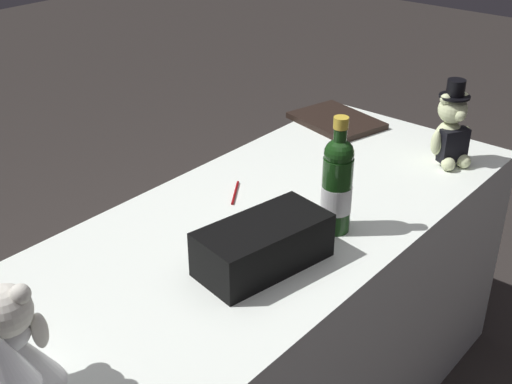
% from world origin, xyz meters
% --- Properties ---
extents(reception_table, '(1.84, 0.74, 0.77)m').
position_xyz_m(reception_table, '(0.00, 0.00, 0.39)').
color(reception_table, white).
rests_on(reception_table, ground_plane).
extents(teddy_bear_groom, '(0.13, 0.13, 0.28)m').
position_xyz_m(teddy_bear_groom, '(0.69, -0.22, 0.88)').
color(teddy_bear_groom, beige).
rests_on(teddy_bear_groom, reception_table).
extents(teddy_bear_bride, '(0.22, 0.20, 0.24)m').
position_xyz_m(teddy_bear_bride, '(-0.76, -0.06, 0.88)').
color(teddy_bear_bride, white).
rests_on(teddy_bear_bride, reception_table).
extents(champagne_bottle, '(0.08, 0.08, 0.32)m').
position_xyz_m(champagne_bottle, '(0.12, -0.17, 0.91)').
color(champagne_bottle, '#163812').
rests_on(champagne_bottle, reception_table).
extents(signing_pen, '(0.12, 0.09, 0.01)m').
position_xyz_m(signing_pen, '(0.10, 0.16, 0.78)').
color(signing_pen, maroon).
rests_on(signing_pen, reception_table).
extents(gift_case_black, '(0.35, 0.22, 0.12)m').
position_xyz_m(gift_case_black, '(-0.14, -0.14, 0.83)').
color(gift_case_black, black).
rests_on(gift_case_black, reception_table).
extents(guestbook, '(0.29, 0.35, 0.02)m').
position_xyz_m(guestbook, '(0.74, 0.24, 0.78)').
color(guestbook, black).
rests_on(guestbook, reception_table).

